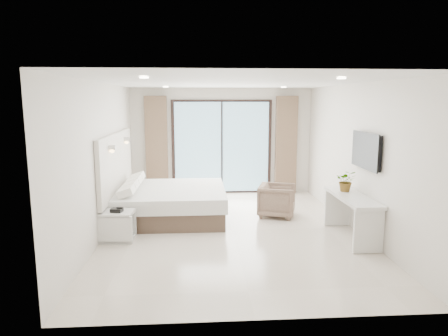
{
  "coord_description": "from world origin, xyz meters",
  "views": [
    {
      "loc": [
        -0.62,
        -7.11,
        2.39
      ],
      "look_at": [
        -0.12,
        0.4,
        1.11
      ],
      "focal_mm": 32.0,
      "sensor_mm": 36.0,
      "label": 1
    }
  ],
  "objects_px": {
    "nightstand": "(117,226)",
    "console_desk": "(352,207)",
    "armchair": "(277,199)",
    "bed": "(170,202)"
  },
  "relations": [
    {
      "from": "bed",
      "to": "nightstand",
      "type": "height_order",
      "value": "bed"
    },
    {
      "from": "bed",
      "to": "console_desk",
      "type": "distance_m",
      "value": 3.57
    },
    {
      "from": "armchair",
      "to": "nightstand",
      "type": "bearing_deg",
      "value": 130.09
    },
    {
      "from": "nightstand",
      "to": "console_desk",
      "type": "xyz_separation_m",
      "value": [
        4.06,
        -0.15,
        0.3
      ]
    },
    {
      "from": "bed",
      "to": "armchair",
      "type": "relative_size",
      "value": 3.0
    },
    {
      "from": "bed",
      "to": "armchair",
      "type": "distance_m",
      "value": 2.22
    },
    {
      "from": "bed",
      "to": "nightstand",
      "type": "relative_size",
      "value": 3.71
    },
    {
      "from": "nightstand",
      "to": "bed",
      "type": "bearing_deg",
      "value": 62.2
    },
    {
      "from": "console_desk",
      "to": "armchair",
      "type": "xyz_separation_m",
      "value": [
        -1.02,
        1.43,
        -0.19
      ]
    },
    {
      "from": "armchair",
      "to": "bed",
      "type": "bearing_deg",
      "value": 106.51
    }
  ]
}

